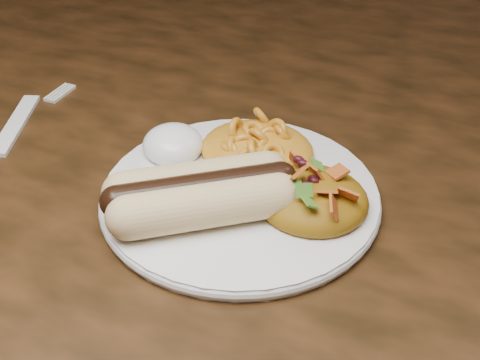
% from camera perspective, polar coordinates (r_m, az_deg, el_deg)
% --- Properties ---
extents(table, '(1.60, 0.90, 0.75)m').
position_cam_1_polar(table, '(0.68, 1.74, -1.00)').
color(table, '#492812').
rests_on(table, floor).
extents(plate, '(0.23, 0.23, 0.01)m').
position_cam_1_polar(plate, '(0.51, -0.00, -1.40)').
color(plate, white).
rests_on(plate, table).
extents(hotdog, '(0.11, 0.12, 0.03)m').
position_cam_1_polar(hotdog, '(0.48, -3.38, -1.10)').
color(hotdog, '#EEC38F').
rests_on(hotdog, plate).
extents(mac_and_cheese, '(0.12, 0.11, 0.04)m').
position_cam_1_polar(mac_and_cheese, '(0.54, 1.49, 3.78)').
color(mac_and_cheese, orange).
rests_on(mac_and_cheese, plate).
extents(sour_cream, '(0.06, 0.06, 0.03)m').
position_cam_1_polar(sour_cream, '(0.55, -5.78, 3.66)').
color(sour_cream, white).
rests_on(sour_cream, plate).
extents(taco_salad, '(0.08, 0.08, 0.04)m').
position_cam_1_polar(taco_salad, '(0.49, 6.25, -0.91)').
color(taco_salad, '#D04303').
rests_on(taco_salad, plate).
extents(fork, '(0.06, 0.13, 0.00)m').
position_cam_1_polar(fork, '(0.64, -18.59, 4.52)').
color(fork, white).
rests_on(fork, table).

